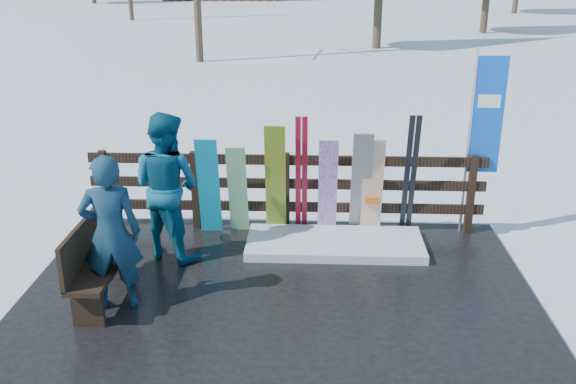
{
  "coord_description": "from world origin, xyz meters",
  "views": [
    {
      "loc": [
        0.4,
        -6.33,
        3.83
      ],
      "look_at": [
        0.08,
        1.0,
        1.1
      ],
      "focal_mm": 40.0,
      "sensor_mm": 36.0,
      "label": 1
    }
  ],
  "objects_px": {
    "bench": "(96,258)",
    "rental_flag": "(483,122)",
    "snowboard_1": "(238,190)",
    "snowboard_0": "(209,187)",
    "snowboard_4": "(361,185)",
    "person_back": "(167,186)",
    "snowboard_5": "(372,188)",
    "person_front": "(111,234)",
    "snowboard_3": "(328,188)",
    "snowboard_2": "(275,181)"
  },
  "relations": [
    {
      "from": "snowboard_0",
      "to": "snowboard_5",
      "type": "distance_m",
      "value": 2.26
    },
    {
      "from": "snowboard_1",
      "to": "snowboard_2",
      "type": "xyz_separation_m",
      "value": [
        0.53,
        0.0,
        0.14
      ]
    },
    {
      "from": "snowboard_2",
      "to": "snowboard_4",
      "type": "bearing_deg",
      "value": 0.0
    },
    {
      "from": "rental_flag",
      "to": "bench",
      "type": "bearing_deg",
      "value": -155.83
    },
    {
      "from": "bench",
      "to": "snowboard_1",
      "type": "bearing_deg",
      "value": 53.02
    },
    {
      "from": "snowboard_4",
      "to": "rental_flag",
      "type": "height_order",
      "value": "rental_flag"
    },
    {
      "from": "snowboard_5",
      "to": "rental_flag",
      "type": "bearing_deg",
      "value": 10.38
    },
    {
      "from": "snowboard_1",
      "to": "rental_flag",
      "type": "relative_size",
      "value": 0.53
    },
    {
      "from": "snowboard_0",
      "to": "rental_flag",
      "type": "height_order",
      "value": "rental_flag"
    },
    {
      "from": "bench",
      "to": "snowboard_3",
      "type": "bearing_deg",
      "value": 35.04
    },
    {
      "from": "snowboard_4",
      "to": "person_back",
      "type": "distance_m",
      "value": 2.62
    },
    {
      "from": "snowboard_3",
      "to": "snowboard_4",
      "type": "bearing_deg",
      "value": 0.0
    },
    {
      "from": "person_back",
      "to": "snowboard_0",
      "type": "bearing_deg",
      "value": -95.65
    },
    {
      "from": "snowboard_0",
      "to": "person_front",
      "type": "relative_size",
      "value": 0.81
    },
    {
      "from": "snowboard_0",
      "to": "snowboard_3",
      "type": "xyz_separation_m",
      "value": [
        1.65,
        -0.0,
        0.01
      ]
    },
    {
      "from": "snowboard_3",
      "to": "snowboard_4",
      "type": "xyz_separation_m",
      "value": [
        0.45,
        0.0,
        0.05
      ]
    },
    {
      "from": "snowboard_0",
      "to": "rental_flag",
      "type": "bearing_deg",
      "value": 4.13
    },
    {
      "from": "snowboard_0",
      "to": "snowboard_5",
      "type": "bearing_deg",
      "value": -0.0
    },
    {
      "from": "bench",
      "to": "snowboard_1",
      "type": "xyz_separation_m",
      "value": [
        1.4,
        1.85,
        0.16
      ]
    },
    {
      "from": "snowboard_5",
      "to": "person_front",
      "type": "xyz_separation_m",
      "value": [
        -3.0,
        -2.03,
        0.17
      ]
    },
    {
      "from": "snowboard_4",
      "to": "snowboard_5",
      "type": "distance_m",
      "value": 0.17
    },
    {
      "from": "bench",
      "to": "snowboard_0",
      "type": "relative_size",
      "value": 1.03
    },
    {
      "from": "snowboard_5",
      "to": "rental_flag",
      "type": "distance_m",
      "value": 1.74
    },
    {
      "from": "snowboard_5",
      "to": "person_back",
      "type": "relative_size",
      "value": 0.77
    },
    {
      "from": "snowboard_0",
      "to": "snowboard_1",
      "type": "relative_size",
      "value": 1.05
    },
    {
      "from": "snowboard_0",
      "to": "snowboard_4",
      "type": "height_order",
      "value": "snowboard_4"
    },
    {
      "from": "snowboard_4",
      "to": "person_back",
      "type": "bearing_deg",
      "value": -164.87
    },
    {
      "from": "snowboard_1",
      "to": "person_back",
      "type": "distance_m",
      "value": 1.11
    },
    {
      "from": "snowboard_2",
      "to": "snowboard_4",
      "type": "relative_size",
      "value": 1.03
    },
    {
      "from": "bench",
      "to": "snowboard_4",
      "type": "bearing_deg",
      "value": 30.91
    },
    {
      "from": "snowboard_3",
      "to": "person_back",
      "type": "height_order",
      "value": "person_back"
    },
    {
      "from": "snowboard_2",
      "to": "person_front",
      "type": "xyz_separation_m",
      "value": [
        -1.67,
        -2.03,
        0.08
      ]
    },
    {
      "from": "snowboard_4",
      "to": "person_front",
      "type": "xyz_separation_m",
      "value": [
        -2.84,
        -2.03,
        0.12
      ]
    },
    {
      "from": "snowboard_1",
      "to": "snowboard_4",
      "type": "relative_size",
      "value": 0.86
    },
    {
      "from": "snowboard_2",
      "to": "snowboard_5",
      "type": "bearing_deg",
      "value": -0.0
    },
    {
      "from": "rental_flag",
      "to": "person_back",
      "type": "height_order",
      "value": "rental_flag"
    },
    {
      "from": "bench",
      "to": "snowboard_5",
      "type": "xyz_separation_m",
      "value": [
        3.26,
        1.85,
        0.21
      ]
    },
    {
      "from": "snowboard_1",
      "to": "snowboard_3",
      "type": "bearing_deg",
      "value": -0.0
    },
    {
      "from": "snowboard_1",
      "to": "person_back",
      "type": "xyz_separation_m",
      "value": [
        -0.82,
        -0.68,
        0.29
      ]
    },
    {
      "from": "snowboard_4",
      "to": "person_front",
      "type": "distance_m",
      "value": 3.49
    },
    {
      "from": "snowboard_0",
      "to": "person_back",
      "type": "relative_size",
      "value": 0.75
    },
    {
      "from": "snowboard_4",
      "to": "rental_flag",
      "type": "distance_m",
      "value": 1.85
    },
    {
      "from": "snowboard_5",
      "to": "rental_flag",
      "type": "xyz_separation_m",
      "value": [
        1.47,
        0.27,
        0.88
      ]
    },
    {
      "from": "bench",
      "to": "person_front",
      "type": "height_order",
      "value": "person_front"
    },
    {
      "from": "snowboard_1",
      "to": "snowboard_3",
      "type": "distance_m",
      "value": 1.25
    },
    {
      "from": "person_back",
      "to": "snowboard_4",
      "type": "bearing_deg",
      "value": -138.75
    },
    {
      "from": "person_front",
      "to": "snowboard_5",
      "type": "bearing_deg",
      "value": -156.97
    },
    {
      "from": "snowboard_5",
      "to": "person_front",
      "type": "relative_size",
      "value": 0.82
    },
    {
      "from": "bench",
      "to": "rental_flag",
      "type": "distance_m",
      "value": 5.3
    },
    {
      "from": "snowboard_5",
      "to": "snowboard_1",
      "type": "bearing_deg",
      "value": 180.0
    }
  ]
}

